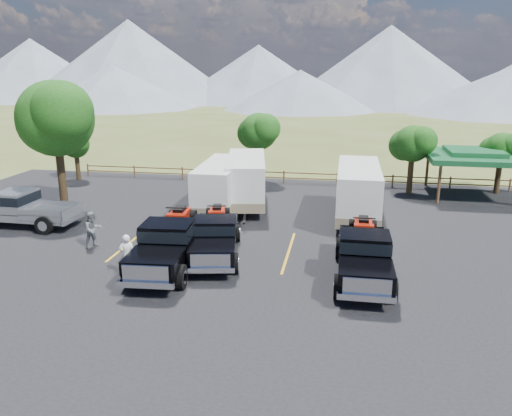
% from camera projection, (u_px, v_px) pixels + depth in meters
% --- Properties ---
extents(ground, '(320.00, 320.00, 0.00)m').
position_uv_depth(ground, '(229.00, 284.00, 20.33)').
color(ground, '#4A5323').
rests_on(ground, ground).
extents(asphalt_lot, '(44.00, 34.00, 0.04)m').
position_uv_depth(asphalt_lot, '(243.00, 257.00, 23.17)').
color(asphalt_lot, black).
rests_on(asphalt_lot, ground).
extents(stall_lines, '(12.12, 5.50, 0.01)m').
position_uv_depth(stall_lines, '(248.00, 249.00, 24.11)').
color(stall_lines, gold).
rests_on(stall_lines, asphalt_lot).
extents(tree_big_nw, '(5.54, 5.18, 7.84)m').
position_uv_depth(tree_big_nw, '(55.00, 119.00, 29.46)').
color(tree_big_nw, black).
rests_on(tree_big_nw, ground).
extents(tree_ne_a, '(3.11, 2.92, 4.76)m').
position_uv_depth(tree_ne_a, '(412.00, 144.00, 34.00)').
color(tree_ne_a, black).
rests_on(tree_ne_a, ground).
extents(tree_ne_b, '(2.77, 2.59, 4.27)m').
position_uv_depth(tree_ne_b, '(501.00, 149.00, 34.04)').
color(tree_ne_b, black).
rests_on(tree_ne_b, ground).
extents(tree_north, '(3.46, 3.24, 5.25)m').
position_uv_depth(tree_north, '(259.00, 132.00, 37.64)').
color(tree_north, black).
rests_on(tree_north, ground).
extents(tree_nw_small, '(2.59, 2.43, 3.85)m').
position_uv_depth(tree_nw_small, '(75.00, 145.00, 38.37)').
color(tree_nw_small, black).
rests_on(tree_nw_small, ground).
extents(rail_fence, '(36.12, 0.12, 1.00)m').
position_uv_depth(rail_fence, '(310.00, 177.00, 37.36)').
color(rail_fence, brown).
rests_on(rail_fence, ground).
extents(pavilion, '(6.20, 6.20, 3.22)m').
position_uv_depth(pavilion, '(474.00, 156.00, 33.51)').
color(pavilion, brown).
rests_on(pavilion, ground).
extents(mountain_range, '(209.00, 71.00, 20.00)m').
position_uv_depth(mountain_range, '(297.00, 70.00, 119.88)').
color(mountain_range, slate).
rests_on(mountain_range, ground).
extents(rig_left, '(2.83, 7.02, 2.30)m').
position_uv_depth(rig_left, '(170.00, 242.00, 21.88)').
color(rig_left, black).
rests_on(rig_left, asphalt_lot).
extents(rig_center, '(3.11, 6.49, 2.08)m').
position_uv_depth(rig_center, '(215.00, 235.00, 23.08)').
color(rig_center, black).
rests_on(rig_center, asphalt_lot).
extents(rig_right, '(2.34, 6.59, 2.20)m').
position_uv_depth(rig_right, '(364.00, 253.00, 20.71)').
color(rig_right, black).
rests_on(rig_right, asphalt_lot).
extents(trailer_left, '(2.44, 8.48, 2.94)m').
position_uv_depth(trailer_left, '(221.00, 186.00, 30.28)').
color(trailer_left, white).
rests_on(trailer_left, asphalt_lot).
extents(trailer_center, '(3.51, 8.95, 3.10)m').
position_uv_depth(trailer_center, '(246.00, 181.00, 31.24)').
color(trailer_center, white).
rests_on(trailer_center, asphalt_lot).
extents(trailer_right, '(2.41, 8.97, 3.12)m').
position_uv_depth(trailer_right, '(358.00, 192.00, 28.33)').
color(trailer_right, white).
rests_on(trailer_right, asphalt_lot).
extents(pickup_silver, '(6.70, 2.46, 2.00)m').
position_uv_depth(pickup_silver, '(20.00, 208.00, 27.36)').
color(pickup_silver, gray).
rests_on(pickup_silver, asphalt_lot).
extents(person_a, '(0.77, 0.64, 1.82)m').
position_uv_depth(person_a, '(127.00, 255.00, 20.83)').
color(person_a, white).
rests_on(person_a, asphalt_lot).
extents(person_b, '(1.06, 1.10, 1.78)m').
position_uv_depth(person_b, '(93.00, 229.00, 24.20)').
color(person_b, slate).
rests_on(person_b, asphalt_lot).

